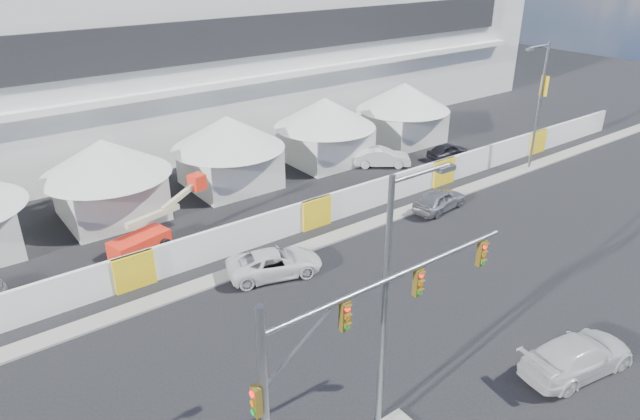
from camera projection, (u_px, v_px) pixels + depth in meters
ground at (408, 393)px, 23.40m from camera, size 160.00×160.00×0.00m
far_curb at (479, 185)px, 43.29m from camera, size 80.00×1.20×0.12m
stadium at (169, 28)px, 54.15m from camera, size 80.00×24.80×21.98m
tent_row at (171, 158)px, 39.71m from camera, size 53.40×8.40×5.40m
hoarding_fence at (315, 212)px, 36.73m from camera, size 70.00×0.25×2.00m
scaffold_tower at (469, 37)px, 71.89m from camera, size 4.40×4.40×12.00m
sedan_silver at (439, 200)px, 39.13m from camera, size 2.34×4.63×1.51m
pickup_curb at (275, 263)px, 31.47m from camera, size 3.86×5.75×1.46m
pickup_near at (578, 355)px, 24.32m from camera, size 3.08×5.79×1.60m
lot_car_a at (382, 157)px, 46.89m from camera, size 4.06×4.68×1.53m
lot_car_b at (448, 151)px, 48.68m from camera, size 1.89×3.95×1.30m
traffic_mast at (324, 372)px, 18.00m from camera, size 10.70×0.75×7.74m
streetlight_median at (391, 295)px, 19.09m from camera, size 2.85×0.29×10.30m
streetlight_curb at (538, 98)px, 44.11m from camera, size 2.99×0.67×10.10m
boom_lift at (150, 235)px, 34.05m from camera, size 7.10×2.38×3.51m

